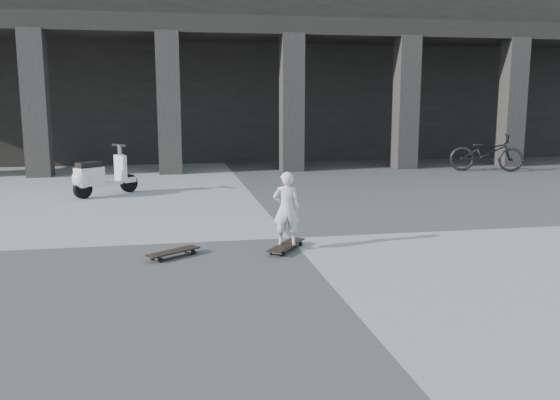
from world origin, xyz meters
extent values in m
plane|color=#464644|center=(0.00, 0.00, 0.00)|extent=(90.00, 90.00, 0.00)
cube|color=black|center=(0.00, 14.00, 3.00)|extent=(28.00, 6.00, 6.00)
cube|color=black|center=(0.00, 9.60, 4.20)|extent=(28.00, 2.80, 0.50)
cube|color=#2C2824|center=(-5.36, 8.50, 2.00)|extent=(0.65, 0.65, 4.00)
cube|color=#2C2824|center=(-1.79, 8.50, 2.00)|extent=(0.65, 0.65, 4.00)
cube|color=#2C2824|center=(1.79, 8.50, 2.00)|extent=(0.65, 0.65, 4.00)
cube|color=#2C2824|center=(5.36, 8.50, 2.00)|extent=(0.65, 0.65, 4.00)
cube|color=#2C2824|center=(8.93, 8.50, 2.00)|extent=(0.65, 0.65, 4.00)
cube|color=black|center=(-0.20, -0.73, 0.08)|extent=(0.69, 0.85, 0.02)
cube|color=#B2B2B7|center=(-0.02, -0.47, 0.04)|extent=(0.18, 0.15, 0.03)
cube|color=#B2B2B7|center=(-0.38, -0.99, 0.04)|extent=(0.18, 0.15, 0.03)
cylinder|color=black|center=(-0.10, -0.42, 0.03)|extent=(0.06, 0.07, 0.07)
cylinder|color=black|center=(0.06, -0.53, 0.03)|extent=(0.06, 0.07, 0.07)
cylinder|color=black|center=(-0.46, -0.93, 0.03)|extent=(0.06, 0.07, 0.07)
cylinder|color=black|center=(-0.31, -1.04, 0.03)|extent=(0.06, 0.07, 0.07)
cube|color=black|center=(-1.80, -0.82, 0.08)|extent=(0.76, 0.62, 0.02)
cube|color=#B2B2B7|center=(-1.58, -0.66, 0.04)|extent=(0.14, 0.17, 0.03)
cube|color=#B2B2B7|center=(-2.03, -0.98, 0.04)|extent=(0.14, 0.17, 0.03)
cylinder|color=black|center=(-1.63, -0.59, 0.03)|extent=(0.07, 0.06, 0.07)
cylinder|color=black|center=(-1.53, -0.73, 0.03)|extent=(0.07, 0.06, 0.07)
cylinder|color=black|center=(-2.08, -0.90, 0.03)|extent=(0.07, 0.06, 0.07)
cylinder|color=black|center=(-1.98, -1.05, 0.03)|extent=(0.07, 0.06, 0.07)
imported|color=silver|center=(-0.20, -0.73, 0.61)|extent=(0.42, 0.31, 1.05)
cylinder|color=black|center=(-2.75, 5.17, 0.21)|extent=(0.39, 0.34, 0.42)
cylinder|color=black|center=(-3.68, 4.43, 0.21)|extent=(0.39, 0.34, 0.42)
cube|color=silver|center=(-3.19, 4.82, 0.27)|extent=(0.66, 0.60, 0.07)
cube|color=silver|center=(-3.55, 4.54, 0.47)|extent=(0.66, 0.62, 0.40)
sphere|color=silver|center=(-3.68, 4.43, 0.44)|extent=(0.44, 0.44, 0.44)
cube|color=black|center=(-3.55, 4.54, 0.73)|extent=(0.58, 0.54, 0.10)
cube|color=silver|center=(-2.92, 5.04, 0.57)|extent=(0.30, 0.34, 0.61)
cube|color=silver|center=(-2.75, 5.17, 0.29)|extent=(0.34, 0.31, 0.13)
cylinder|color=#B2B2B7|center=(-2.92, 5.04, 0.96)|extent=(0.13, 0.13, 0.31)
cylinder|color=black|center=(-2.92, 5.04, 1.10)|extent=(0.38, 0.45, 0.06)
sphere|color=white|center=(-2.87, 5.08, 0.84)|extent=(0.13, 0.13, 0.13)
imported|color=black|center=(7.46, 7.30, 0.56)|extent=(2.24, 1.41, 1.11)
camera|label=1|loc=(-1.82, -8.83, 2.16)|focal=38.00mm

